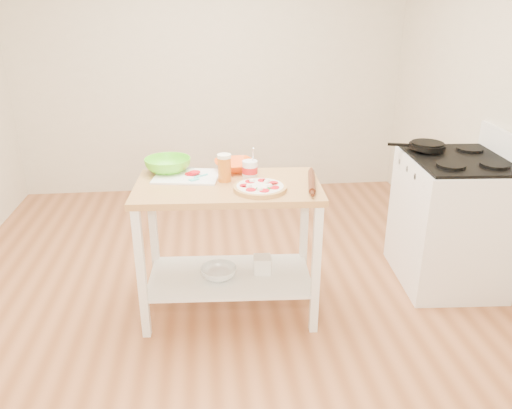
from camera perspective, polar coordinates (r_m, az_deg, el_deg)
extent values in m
cube|color=#AB673F|center=(3.58, -3.84, -10.78)|extent=(4.00, 4.50, 0.02)
cube|color=beige|center=(5.29, -5.31, 15.81)|extent=(4.00, 0.02, 2.70)
cube|color=beige|center=(0.95, 0.07, -16.08)|extent=(4.00, 0.02, 2.70)
cube|color=#B5834A|center=(3.06, -3.23, 2.00)|extent=(1.16, 0.68, 0.04)
cube|color=white|center=(3.33, -3.00, -8.23)|extent=(1.08, 0.62, 0.02)
cube|color=white|center=(3.06, -12.96, -7.87)|extent=(0.05, 0.05, 0.86)
cube|color=white|center=(3.52, -11.58, -3.57)|extent=(0.05, 0.05, 0.86)
cube|color=white|center=(3.05, 6.85, -7.54)|extent=(0.05, 0.05, 0.86)
cube|color=white|center=(3.51, 5.49, -3.27)|extent=(0.05, 0.05, 0.86)
cube|color=white|center=(3.85, 21.33, -1.90)|extent=(0.72, 0.82, 0.92)
cube|color=black|center=(3.70, 22.34, 4.77)|extent=(0.67, 0.78, 0.02)
cube|color=white|center=(3.82, 26.85, 5.95)|extent=(0.08, 0.78, 0.18)
cylinder|color=black|center=(3.79, 18.98, 6.34)|extent=(0.26, 0.26, 0.03)
cube|color=black|center=(3.76, 16.02, 6.59)|extent=(0.16, 0.07, 0.02)
cylinder|color=tan|center=(2.95, 0.46, 1.83)|extent=(0.32, 0.32, 0.02)
cylinder|color=tan|center=(2.94, 0.46, 2.05)|extent=(0.32, 0.32, 0.01)
cylinder|color=white|center=(2.94, 0.46, 2.06)|extent=(0.28, 0.28, 0.01)
cylinder|color=red|center=(2.98, 1.99, 2.47)|extent=(0.06, 0.06, 0.01)
cylinder|color=red|center=(3.02, 0.76, 2.77)|extent=(0.06, 0.06, 0.01)
cylinder|color=red|center=(3.00, -0.68, 2.64)|extent=(0.06, 0.06, 0.01)
cylinder|color=red|center=(2.94, -1.31, 2.17)|extent=(0.06, 0.06, 0.01)
cylinder|color=red|center=(2.87, -0.60, 1.69)|extent=(0.06, 0.06, 0.01)
cylinder|color=red|center=(2.86, 0.95, 1.59)|extent=(0.06, 0.06, 0.01)
cylinder|color=red|center=(2.91, 2.10, 1.95)|extent=(0.06, 0.06, 0.01)
sphere|color=white|center=(2.99, 1.23, 2.55)|extent=(0.04, 0.04, 0.04)
sphere|color=white|center=(3.00, -0.45, 2.63)|extent=(0.04, 0.04, 0.04)
sphere|color=white|center=(2.92, -0.82, 2.06)|extent=(0.04, 0.04, 0.04)
sphere|color=white|center=(2.87, 0.45, 1.66)|extent=(0.04, 0.04, 0.04)
sphere|color=white|center=(2.92, 1.57, 2.06)|extent=(0.04, 0.04, 0.04)
sphere|color=white|center=(3.00, 1.29, 2.58)|extent=(0.04, 0.04, 0.04)
plane|color=#116319|center=(2.96, 2.14, 2.38)|extent=(0.03, 0.03, 0.00)
plane|color=#116319|center=(3.02, 0.93, 2.79)|extent=(0.04, 0.04, 0.00)
plane|color=#116319|center=(3.00, -0.70, 2.67)|extent=(0.04, 0.04, 0.00)
plane|color=#116319|center=(2.92, -1.32, 2.10)|extent=(0.03, 0.03, 0.00)
plane|color=#116319|center=(2.89, 0.13, 1.87)|extent=(0.04, 0.04, 0.00)
plane|color=#116319|center=(2.89, 1.46, 1.88)|extent=(0.04, 0.04, 0.00)
plane|color=#116319|center=(2.95, 1.72, 2.35)|extent=(0.03, 0.03, 0.00)
cube|color=white|center=(3.19, -7.92, 3.21)|extent=(0.44, 0.36, 0.01)
cube|color=#F4EACC|center=(3.28, -9.77, 3.93)|extent=(0.03, 0.03, 0.02)
cube|color=#F4EACC|center=(3.27, -9.18, 3.92)|extent=(0.03, 0.03, 0.02)
cube|color=#F4EACC|center=(3.26, -8.57, 3.92)|extent=(0.03, 0.03, 0.02)
cube|color=#F4EACC|center=(3.31, -9.64, 4.12)|extent=(0.03, 0.03, 0.02)
cube|color=#F4EACC|center=(3.30, -9.05, 4.12)|extent=(0.03, 0.03, 0.02)
cube|color=#F4EACC|center=(3.29, -8.45, 4.11)|extent=(0.03, 0.03, 0.02)
cylinder|color=red|center=(3.20, -7.52, 3.49)|extent=(0.07, 0.07, 0.01)
cylinder|color=red|center=(3.20, -7.26, 3.59)|extent=(0.07, 0.07, 0.01)
cylinder|color=red|center=(3.20, -7.00, 3.69)|extent=(0.07, 0.07, 0.01)
cube|color=#52D9D5|center=(3.10, -7.09, 2.85)|extent=(0.07, 0.06, 0.01)
cylinder|color=#52D9D5|center=(3.16, -6.30, 3.28)|extent=(0.09, 0.07, 0.01)
cube|color=silver|center=(3.34, -8.59, 4.15)|extent=(0.18, 0.04, 0.00)
cube|color=black|center=(3.34, -10.83, 4.14)|extent=(0.10, 0.03, 0.01)
imported|color=#F14F0D|center=(3.29, -2.44, 4.46)|extent=(0.30, 0.30, 0.06)
imported|color=#61DF26|center=(3.30, -10.04, 4.45)|extent=(0.35, 0.35, 0.09)
cylinder|color=orange|center=(3.08, -3.63, 4.02)|extent=(0.08, 0.08, 0.15)
cylinder|color=white|center=(3.06, -3.67, 5.54)|extent=(0.09, 0.09, 0.02)
cylinder|color=white|center=(3.12, -0.70, 3.99)|extent=(0.09, 0.09, 0.12)
cylinder|color=red|center=(3.12, -0.70, 3.99)|extent=(0.10, 0.10, 0.04)
cylinder|color=silver|center=(3.10, -0.34, 5.57)|extent=(0.01, 0.06, 0.12)
cylinder|color=#502312|center=(3.04, 6.38, 2.62)|extent=(0.11, 0.36, 0.04)
imported|color=silver|center=(3.28, -4.28, -7.77)|extent=(0.24, 0.24, 0.07)
cube|color=white|center=(3.33, 0.72, -6.84)|extent=(0.12, 0.12, 0.11)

